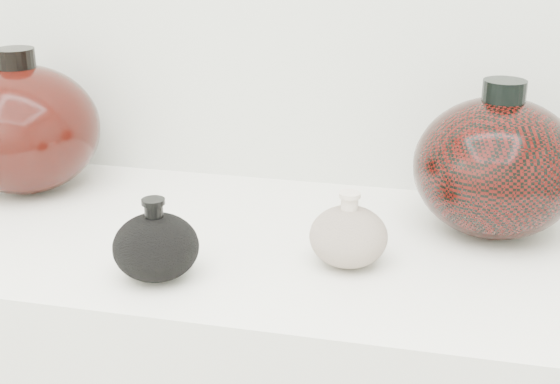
% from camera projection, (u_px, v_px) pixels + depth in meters
% --- Properties ---
extents(black_gourd_vase, '(0.11, 0.11, 0.11)m').
position_uv_depth(black_gourd_vase, '(156.00, 246.00, 1.00)').
color(black_gourd_vase, black).
rests_on(black_gourd_vase, display_counter).
extents(cream_gourd_vase, '(0.14, 0.14, 0.10)m').
position_uv_depth(cream_gourd_vase, '(348.00, 236.00, 1.03)').
color(cream_gourd_vase, beige).
rests_on(cream_gourd_vase, display_counter).
extents(left_round_pot, '(0.32, 0.32, 0.24)m').
position_uv_depth(left_round_pot, '(24.00, 128.00, 1.28)').
color(left_round_pot, black).
rests_on(left_round_pot, display_counter).
extents(right_round_pot, '(0.31, 0.31, 0.23)m').
position_uv_depth(right_round_pot, '(496.00, 167.00, 1.11)').
color(right_round_pot, black).
rests_on(right_round_pot, display_counter).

